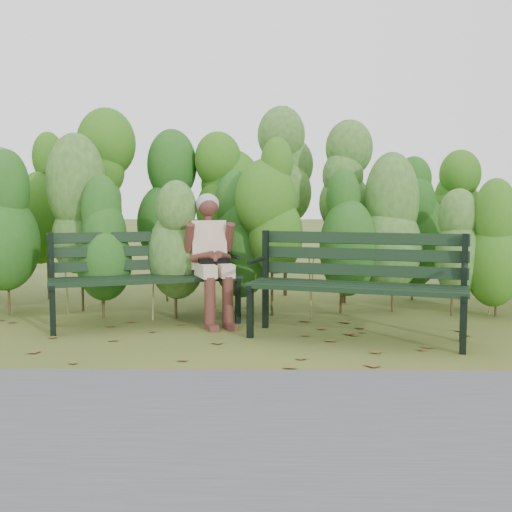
{
  "coord_description": "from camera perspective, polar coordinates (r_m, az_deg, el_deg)",
  "views": [
    {
      "loc": [
        0.09,
        -5.29,
        1.25
      ],
      "look_at": [
        0.0,
        0.35,
        0.75
      ],
      "focal_mm": 42.0,
      "sensor_mm": 36.0,
      "label": 1
    }
  ],
  "objects": [
    {
      "name": "footpath",
      "position": [
        3.33,
        -0.75,
        -16.92
      ],
      "size": [
        60.0,
        2.5,
        0.01
      ],
      "primitive_type": "cube",
      "color": "#474749",
      "rests_on": "ground"
    },
    {
      "name": "hedge_band",
      "position": [
        7.15,
        0.2,
        5.14
      ],
      "size": [
        11.04,
        1.67,
        2.42
      ],
      "color": "#47381E",
      "rests_on": "ground"
    },
    {
      "name": "bench_right",
      "position": [
        5.62,
        9.63,
        -1.88
      ],
      "size": [
        2.06,
        1.2,
        0.98
      ],
      "color": "black",
      "rests_on": "ground"
    },
    {
      "name": "seated_woman",
      "position": [
        6.23,
        -4.33,
        0.61
      ],
      "size": [
        0.6,
        0.83,
        1.35
      ],
      "color": "beige",
      "rests_on": "ground"
    },
    {
      "name": "ground",
      "position": [
        5.43,
        -0.06,
        -8.23
      ],
      "size": [
        80.0,
        80.0,
        0.0
      ],
      "primitive_type": "plane",
      "color": "#455125"
    },
    {
      "name": "bench_left",
      "position": [
        6.31,
        -10.58,
        -1.27
      ],
      "size": [
        2.0,
        1.22,
        0.95
      ],
      "color": "black",
      "rests_on": "ground"
    },
    {
      "name": "leaf_litter",
      "position": [
        5.3,
        0.24,
        -8.55
      ],
      "size": [
        5.73,
        2.23,
        0.01
      ],
      "color": "brown",
      "rests_on": "ground"
    }
  ]
}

